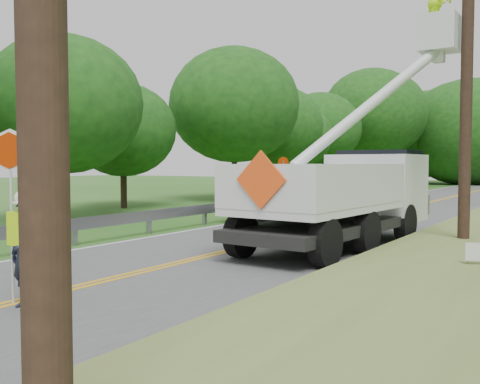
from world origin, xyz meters
The scene contains 10 objects.
ground centered at (0.00, 0.00, 0.00)m, with size 140.00×140.00×0.00m, color #2A6019.
road centered at (0.00, 14.00, 0.01)m, with size 7.20×96.00×0.03m.
guardrail centered at (-4.02, 14.91, 0.55)m, with size 0.18×48.00×0.77m.
treeline_left centered at (-10.48, 32.59, 6.03)m, with size 10.32×56.59×11.58m.
flagger centered at (0.47, -0.85, 1.01)m, with size 1.09×0.44×2.78m.
bucket_truck centered at (2.29, 8.62, 1.64)m, with size 4.18×7.72×7.30m.
suv_silver centered at (-2.15, 13.77, 0.93)m, with size 3.03×6.58×1.83m, color silver.
suv_darkgrey centered at (-2.23, 26.11, 0.73)m, with size 2.00×4.92×1.43m, color #36393D.
stop_sign_permanent centered at (-5.01, 17.78, 1.71)m, with size 0.47×0.33×2.57m.
yard_sign centered at (5.98, 5.19, 0.52)m, with size 0.47×0.22×0.72m.
Camera 1 is at (7.77, -6.14, 2.26)m, focal length 41.17 mm.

